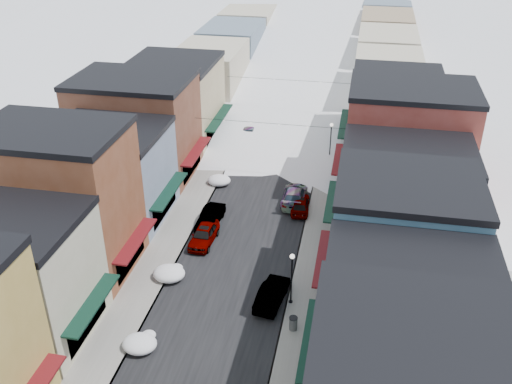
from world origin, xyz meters
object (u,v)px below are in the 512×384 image
at_px(car_green_sedan, 272,293).
at_px(streetlamp_near, 292,273).
at_px(trash_can, 293,323).
at_px(car_silver_sedan, 204,235).
at_px(car_dark_hatch, 210,217).

xyz_separation_m(car_green_sedan, streetlamp_near, (1.47, 0.04, 2.18)).
bearing_deg(car_green_sedan, trash_can, 132.65).
distance_m(car_silver_sedan, car_green_sedan, 10.15).
bearing_deg(streetlamp_near, trash_can, -78.83).
bearing_deg(car_silver_sedan, car_dark_hatch, 96.93).
height_order(trash_can, streetlamp_near, streetlamp_near).
bearing_deg(car_dark_hatch, car_silver_sedan, -81.84).
height_order(car_green_sedan, streetlamp_near, streetlamp_near).
relative_size(trash_can, streetlamp_near, 0.24).
bearing_deg(car_green_sedan, streetlamp_near, -171.10).
bearing_deg(car_silver_sedan, trash_can, -43.76).
bearing_deg(car_green_sedan, car_dark_hatch, -45.35).
height_order(car_silver_sedan, car_green_sedan, car_silver_sedan).
bearing_deg(car_silver_sedan, streetlamp_near, -35.51).
height_order(car_dark_hatch, car_green_sedan, car_green_sedan).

